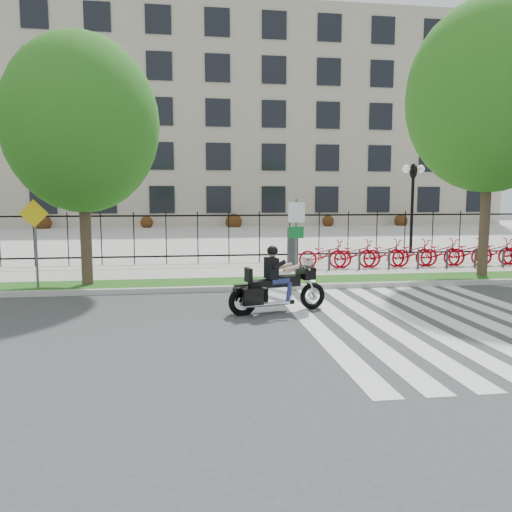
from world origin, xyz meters
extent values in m
plane|color=#3A3A3D|center=(0.00, 0.00, 0.00)|extent=(120.00, 120.00, 0.00)
cube|color=#AEACA4|center=(0.00, 4.10, 0.07)|extent=(60.00, 0.20, 0.15)
cube|color=#184912|center=(0.00, 4.95, 0.07)|extent=(60.00, 1.50, 0.15)
cube|color=#A6A29C|center=(0.00, 7.45, 0.07)|extent=(60.00, 3.50, 0.15)
cube|color=#A6A29C|center=(0.00, 25.00, 0.05)|extent=(80.00, 34.00, 0.10)
cube|color=#A49884|center=(0.00, 45.00, 10.00)|extent=(60.00, 20.00, 20.00)
cylinder|color=black|center=(10.00, 12.00, 2.00)|extent=(0.14, 0.14, 4.00)
cylinder|color=black|center=(10.00, 12.00, 3.90)|extent=(0.06, 0.70, 0.70)
sphere|color=white|center=(9.65, 12.00, 4.00)|extent=(0.36, 0.36, 0.36)
sphere|color=white|center=(10.35, 12.00, 4.00)|extent=(0.36, 0.36, 0.36)
cylinder|color=#3E2E22|center=(-3.33, 4.95, 1.80)|extent=(0.32, 0.32, 3.30)
ellipsoid|color=#155914|center=(-3.33, 4.95, 4.76)|extent=(4.37, 4.37, 5.02)
cylinder|color=#3E2E22|center=(9.17, 4.95, 2.22)|extent=(0.32, 0.32, 4.14)
ellipsoid|color=#155914|center=(9.17, 4.95, 5.87)|extent=(5.27, 5.27, 6.06)
cube|color=#2D2D33|center=(3.30, 7.20, 0.90)|extent=(0.35, 0.25, 1.50)
imported|color=#B4000F|center=(4.50, 7.20, 0.66)|extent=(1.95, 0.68, 1.02)
cylinder|color=#2D2D33|center=(4.50, 6.70, 0.50)|extent=(0.08, 0.08, 0.70)
imported|color=#B4000F|center=(5.60, 7.20, 0.66)|extent=(1.95, 0.68, 1.02)
cylinder|color=#2D2D33|center=(5.60, 6.70, 0.50)|extent=(0.08, 0.08, 0.70)
imported|color=#B4000F|center=(6.70, 7.20, 0.66)|extent=(1.95, 0.68, 1.02)
cylinder|color=#2D2D33|center=(6.70, 6.70, 0.50)|extent=(0.08, 0.08, 0.70)
imported|color=#B4000F|center=(7.80, 7.20, 0.66)|extent=(1.95, 0.68, 1.02)
cylinder|color=#2D2D33|center=(7.80, 6.70, 0.50)|extent=(0.08, 0.08, 0.70)
imported|color=#B4000F|center=(8.90, 7.20, 0.66)|extent=(1.95, 0.68, 1.02)
cylinder|color=#2D2D33|center=(8.90, 6.70, 0.50)|extent=(0.08, 0.08, 0.70)
imported|color=#B4000F|center=(10.00, 7.20, 0.66)|extent=(1.95, 0.68, 1.02)
cylinder|color=#2D2D33|center=(10.00, 6.70, 0.50)|extent=(0.08, 0.08, 0.70)
imported|color=#B4000F|center=(11.10, 7.20, 0.66)|extent=(1.95, 0.68, 1.02)
cylinder|color=#2D2D33|center=(11.10, 6.70, 0.50)|extent=(0.08, 0.08, 0.70)
cylinder|color=#59595B|center=(2.84, 4.60, 1.40)|extent=(0.07, 0.07, 2.50)
cube|color=white|center=(2.84, 4.56, 2.25)|extent=(0.50, 0.03, 0.60)
cube|color=#0C6626|center=(2.84, 4.56, 1.65)|extent=(0.45, 0.03, 0.35)
cylinder|color=#59595B|center=(-4.63, 4.60, 1.35)|extent=(0.07, 0.07, 2.40)
cube|color=yellow|center=(-4.63, 4.56, 2.25)|extent=(0.78, 0.03, 0.78)
torus|color=black|center=(2.57, 1.51, 0.32)|extent=(0.66, 0.27, 0.65)
torus|color=black|center=(0.82, 1.10, 0.32)|extent=(0.70, 0.30, 0.69)
cube|color=black|center=(2.38, 1.47, 0.90)|extent=(0.40, 0.57, 0.28)
cube|color=#26262B|center=(2.45, 1.49, 1.12)|extent=(0.25, 0.49, 0.29)
cube|color=silver|center=(1.65, 1.30, 0.43)|extent=(0.63, 0.44, 0.38)
cube|color=black|center=(1.92, 1.36, 0.74)|extent=(0.58, 0.43, 0.25)
cube|color=black|center=(1.32, 1.22, 0.72)|extent=(0.72, 0.48, 0.13)
cube|color=black|center=(0.96, 1.13, 0.93)|extent=(0.17, 0.33, 0.32)
cube|color=black|center=(1.02, 0.85, 0.47)|extent=(0.50, 0.26, 0.38)
cube|color=black|center=(0.89, 1.41, 0.47)|extent=(0.50, 0.26, 0.38)
cube|color=black|center=(1.51, 1.26, 1.06)|extent=(0.31, 0.42, 0.49)
sphere|color=tan|center=(1.54, 1.27, 1.42)|extent=(0.22, 0.22, 0.22)
sphere|color=black|center=(1.54, 1.27, 1.46)|extent=(0.26, 0.26, 0.26)
camera|label=1|loc=(-0.44, -10.05, 2.69)|focal=35.00mm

